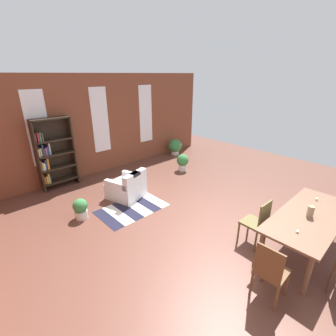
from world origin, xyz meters
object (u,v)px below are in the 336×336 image
at_px(dining_table, 310,219).
at_px(vase_on_table, 311,211).
at_px(dining_chair_far_left, 258,222).
at_px(bookshelf_tall, 53,154).
at_px(potted_plant_corner, 183,161).
at_px(dining_chair_head_left, 270,271).
at_px(potted_plant_window, 81,208).
at_px(potted_plant_by_shelf, 175,146).
at_px(armchair_white, 127,187).

relative_size(dining_table, vase_on_table, 10.90).
distance_m(dining_chair_far_left, bookshelf_tall, 5.45).
bearing_deg(potted_plant_corner, dining_chair_far_left, -116.06).
height_order(dining_table, dining_chair_far_left, dining_chair_far_left).
bearing_deg(dining_chair_head_left, bookshelf_tall, 97.97).
distance_m(dining_table, dining_chair_far_left, 0.86).
bearing_deg(dining_chair_head_left, potted_plant_corner, 57.40).
distance_m(dining_chair_head_left, potted_plant_window, 3.96).
relative_size(bookshelf_tall, potted_plant_window, 4.13).
height_order(potted_plant_by_shelf, potted_plant_corner, potted_plant_by_shelf).
bearing_deg(potted_plant_window, vase_on_table, -57.37).
height_order(bookshelf_tall, potted_plant_window, bookshelf_tall).
xyz_separation_m(armchair_white, potted_plant_by_shelf, (3.44, 1.68, 0.06)).
bearing_deg(dining_chair_head_left, armchair_white, 85.75).
bearing_deg(dining_table, potted_plant_by_shelf, 67.96).
relative_size(dining_table, potted_plant_by_shelf, 3.49).
height_order(vase_on_table, potted_plant_window, vase_on_table).
relative_size(dining_chair_head_left, armchair_white, 0.96).
bearing_deg(bookshelf_tall, dining_table, -68.62).
height_order(dining_chair_head_left, bookshelf_tall, bookshelf_tall).
bearing_deg(potted_plant_window, potted_plant_corner, 6.21).
distance_m(dining_table, dining_chair_head_left, 1.47).
distance_m(dining_table, armchair_white, 4.12).
height_order(armchair_white, potted_plant_corner, armchair_white).
height_order(dining_table, potted_plant_corner, dining_table).
distance_m(vase_on_table, potted_plant_by_shelf, 6.10).
bearing_deg(bookshelf_tall, armchair_white, -59.65).
distance_m(vase_on_table, dining_chair_far_left, 0.88).
xyz_separation_m(potted_plant_by_shelf, potted_plant_window, (-4.77, -1.80, -0.09)).
distance_m(bookshelf_tall, armchair_white, 2.30).
xyz_separation_m(vase_on_table, potted_plant_window, (-2.44, 3.81, -0.61)).
bearing_deg(dining_chair_head_left, dining_table, 0.04).
relative_size(bookshelf_tall, potted_plant_by_shelf, 3.15).
xyz_separation_m(dining_table, dining_chair_head_left, (-1.46, -0.00, -0.17)).
relative_size(dining_table, potted_plant_window, 4.57).
height_order(dining_table, vase_on_table, vase_on_table).
height_order(vase_on_table, armchair_white, vase_on_table).
height_order(dining_table, dining_chair_head_left, dining_chair_head_left).
relative_size(vase_on_table, potted_plant_window, 0.42).
bearing_deg(vase_on_table, dining_chair_head_left, -179.96).
height_order(potted_plant_by_shelf, potted_plant_window, potted_plant_by_shelf).
distance_m(bookshelf_tall, potted_plant_corner, 3.92).
height_order(vase_on_table, bookshelf_tall, bookshelf_tall).
bearing_deg(armchair_white, dining_chair_head_left, -94.25).
bearing_deg(potted_plant_by_shelf, dining_chair_far_left, -119.31).
bearing_deg(dining_chair_far_left, dining_chair_head_left, -144.68).
relative_size(dining_chair_far_left, bookshelf_tall, 0.48).
relative_size(vase_on_table, potted_plant_by_shelf, 0.32).
bearing_deg(potted_plant_window, dining_chair_far_left, -57.27).
bearing_deg(dining_chair_far_left, vase_on_table, -57.82).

